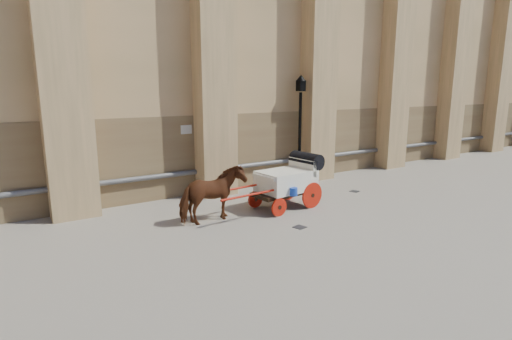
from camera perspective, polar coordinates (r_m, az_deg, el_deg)
ground at (r=13.01m, az=5.70°, el=-6.26°), size 90.00×90.00×0.00m
horse at (r=12.01m, az=-6.24°, el=-3.57°), size 2.08×1.09×1.70m
carriage at (r=13.55m, az=4.77°, el=-1.27°), size 4.18×1.57×1.80m
street_lamp at (r=16.98m, az=6.30°, el=6.26°), size 0.42×0.42×4.53m
drain_grate_near at (r=11.81m, az=6.27°, el=-8.12°), size 0.38×0.38×0.01m
drain_grate_far at (r=16.16m, az=13.91°, el=-2.97°), size 0.40×0.40×0.01m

